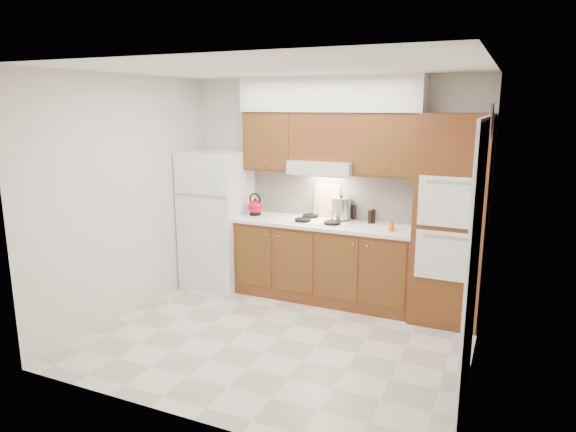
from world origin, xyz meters
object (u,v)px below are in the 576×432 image
at_px(stock_pot, 341,208).
at_px(kettle, 255,207).
at_px(oven_cabinet, 451,220).
at_px(fridge, 217,219).

bearing_deg(stock_pot, kettle, -172.64).
height_order(oven_cabinet, stock_pot, oven_cabinet).
xyz_separation_m(fridge, kettle, (0.51, 0.06, 0.18)).
distance_m(fridge, kettle, 0.55).
relative_size(oven_cabinet, stock_pot, 9.18).
bearing_deg(kettle, fridge, 166.91).
distance_m(fridge, stock_pot, 1.61).
bearing_deg(fridge, oven_cabinet, 0.70).
xyz_separation_m(oven_cabinet, stock_pot, (-1.27, 0.17, -0.01)).
distance_m(oven_cabinet, kettle, 2.33).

